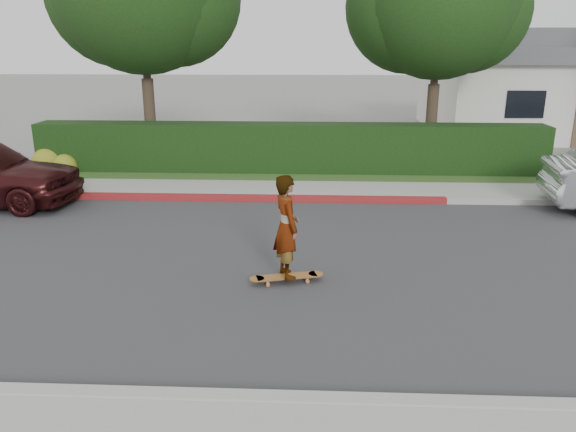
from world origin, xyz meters
The scene contains 13 objects.
ground centered at (0.00, 0.00, 0.00)m, with size 120.00×120.00×0.00m, color slate.
road centered at (0.00, 0.00, 0.01)m, with size 60.00×8.00×0.01m, color #2D2D30.
curb_near centered at (0.00, -4.10, 0.07)m, with size 60.00×0.20×0.15m, color #9E9E99.
curb_far centered at (0.00, 4.10, 0.07)m, with size 60.00×0.20×0.15m, color #9E9E99.
curb_red_section centered at (-5.00, 4.10, 0.08)m, with size 12.00×0.21×0.15m, color maroon.
sidewalk_far centered at (0.00, 5.00, 0.06)m, with size 60.00×1.60×0.12m, color gray.
planting_strip centered at (0.00, 6.60, 0.05)m, with size 60.00×1.60×0.10m, color #2D4C1E.
hedge centered at (-3.00, 7.20, 0.75)m, with size 15.00×1.00×1.50m, color black.
flowering_shrub centered at (-10.01, 6.74, 0.33)m, with size 1.40×1.00×0.90m.
tree_center centered at (1.49, 9.19, 4.90)m, with size 5.66×4.84×7.44m.
house centered at (8.00, 16.00, 2.10)m, with size 10.60×8.60×4.30m.
skateboard centered at (-2.68, -0.81, 0.11)m, with size 1.25×0.54×0.11m.
skateboarder centered at (-2.68, -0.81, 0.98)m, with size 0.62×0.41×1.70m, color white.
Camera 1 is at (-2.27, -9.30, 3.80)m, focal length 35.00 mm.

